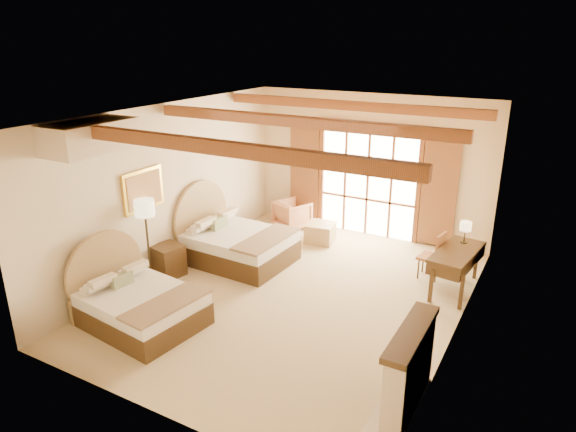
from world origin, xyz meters
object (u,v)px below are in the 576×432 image
Objects in this scene: nightstand at (168,261)px; desk at (455,269)px; armchair at (292,214)px; bed_near at (135,301)px; bed_far at (232,241)px.

nightstand is 5.33m from desk.
armchair is 4.30m from desk.
bed_far is at bearing 97.69° from bed_near.
bed_far is 1.37m from nightstand.
armchair reaches higher than nightstand.
nightstand is at bearing 120.82° from bed_near.
nightstand is (-0.69, 1.56, -0.06)m from bed_near.
bed_far is (-0.04, 2.76, 0.04)m from bed_near.
nightstand is at bearing -150.10° from desk.
bed_near is at bearing -86.76° from bed_far.
bed_far is at bearing 108.23° from armchair.
bed_near reaches higher than armchair.
armchair is at bearing 87.46° from bed_far.
armchair is at bearing 88.25° from nightstand.
nightstand is (-0.65, -1.20, -0.11)m from bed_far.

